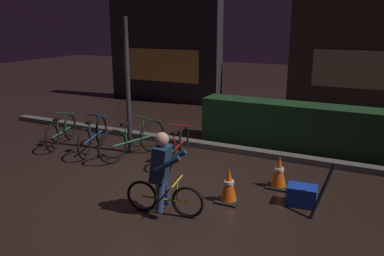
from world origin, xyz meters
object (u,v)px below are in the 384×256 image
(traffic_cone_near, at_px, (229,185))
(parked_bike_left_mid, at_px, (93,136))
(street_post, at_px, (128,87))
(traffic_cone_far, at_px, (279,172))
(parked_bike_center_right, at_px, (177,146))
(parked_bike_leftmost, at_px, (61,132))
(parked_bike_center_left, at_px, (133,140))
(closed_umbrella, at_px, (323,191))
(blue_crate, at_px, (302,195))
(cyclist, at_px, (163,173))

(traffic_cone_near, bearing_deg, parked_bike_left_mid, 164.15)
(street_post, distance_m, traffic_cone_far, 3.54)
(parked_bike_center_right, xyz_separation_m, traffic_cone_far, (2.14, -0.34, -0.05))
(street_post, height_order, parked_bike_center_right, street_post)
(parked_bike_leftmost, xyz_separation_m, parked_bike_center_left, (1.90, 0.07, 0.04))
(traffic_cone_near, relative_size, closed_umbrella, 0.66)
(blue_crate, bearing_deg, parked_bike_leftmost, 173.64)
(parked_bike_center_left, height_order, blue_crate, parked_bike_center_left)
(parked_bike_center_left, xyz_separation_m, traffic_cone_far, (3.08, -0.19, -0.09))
(street_post, distance_m, closed_umbrella, 4.40)
(traffic_cone_far, height_order, blue_crate, traffic_cone_far)
(parked_bike_center_left, bearing_deg, closed_umbrella, -87.11)
(parked_bike_center_left, height_order, parked_bike_center_right, parked_bike_center_left)
(traffic_cone_far, bearing_deg, street_post, 172.87)
(parked_bike_left_mid, xyz_separation_m, parked_bike_center_left, (0.97, 0.08, 0.02))
(traffic_cone_near, bearing_deg, street_post, 154.75)
(parked_bike_leftmost, xyz_separation_m, cyclist, (3.71, -1.80, 0.31))
(parked_bike_center_left, height_order, closed_umbrella, parked_bike_center_left)
(cyclist, bearing_deg, traffic_cone_near, 38.45)
(street_post, relative_size, parked_bike_center_right, 1.88)
(parked_bike_leftmost, distance_m, parked_bike_center_right, 2.86)
(parked_bike_leftmost, height_order, closed_umbrella, closed_umbrella)
(traffic_cone_near, distance_m, closed_umbrella, 1.38)
(parked_bike_center_left, relative_size, blue_crate, 3.80)
(traffic_cone_far, xyz_separation_m, blue_crate, (0.48, -0.48, -0.12))
(traffic_cone_near, distance_m, blue_crate, 1.13)
(street_post, relative_size, traffic_cone_far, 5.03)
(street_post, height_order, traffic_cone_near, street_post)
(closed_umbrella, bearing_deg, cyclist, 151.74)
(traffic_cone_far, relative_size, blue_crate, 1.27)
(parked_bike_center_left, bearing_deg, traffic_cone_far, -77.26)
(cyclist, bearing_deg, closed_umbrella, 14.82)
(traffic_cone_near, bearing_deg, blue_crate, 20.92)
(parked_bike_leftmost, distance_m, closed_umbrella, 5.85)
(traffic_cone_near, bearing_deg, cyclist, -132.10)
(blue_crate, bearing_deg, cyclist, -145.96)
(traffic_cone_near, bearing_deg, parked_bike_leftmost, 167.14)
(blue_crate, bearing_deg, traffic_cone_far, 134.90)
(parked_bike_left_mid, distance_m, parked_bike_center_left, 0.98)
(parked_bike_center_right, relative_size, traffic_cone_near, 2.67)
(parked_bike_center_left, height_order, cyclist, cyclist)
(street_post, bearing_deg, parked_bike_center_right, -3.88)
(parked_bike_center_right, bearing_deg, street_post, 76.35)
(parked_bike_left_mid, bearing_deg, traffic_cone_near, -124.55)
(street_post, distance_m, parked_bike_leftmost, 2.01)
(street_post, distance_m, parked_bike_left_mid, 1.34)
(street_post, xyz_separation_m, parked_bike_center_right, (1.18, -0.08, -1.09))
(traffic_cone_near, height_order, blue_crate, traffic_cone_near)
(street_post, xyz_separation_m, parked_bike_leftmost, (-1.67, -0.29, -1.09))
(traffic_cone_far, bearing_deg, parked_bike_leftmost, 178.56)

